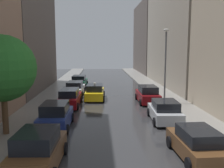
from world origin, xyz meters
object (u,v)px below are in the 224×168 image
parked_car_left_fifth (79,82)px  taxi_midroad (95,92)px  parked_car_right_second (165,111)px  parked_car_left_nearest (38,150)px  parked_car_left_second (56,116)px  parked_car_right_third (148,95)px  street_tree_left (2,68)px  parked_car_left_fourth (75,88)px  parked_car_right_nearest (197,144)px  parked_car_left_third (70,98)px  lamp_post_right (166,60)px

parked_car_left_fifth → taxi_midroad: taxi_midroad is taller
parked_car_right_second → parked_car_left_nearest: bearing=135.2°
parked_car_right_second → parked_car_left_second: bearing=101.6°
parked_car_right_third → parked_car_left_second: bearing=134.5°
street_tree_left → parked_car_left_second: bearing=26.6°
parked_car_left_nearest → parked_car_left_fifth: (-0.05, 24.43, -0.05)m
parked_car_right_third → taxi_midroad: taxi_midroad is taller
parked_car_left_fourth → parked_car_right_nearest: bearing=-154.2°
street_tree_left → parked_car_left_fifth: bearing=81.5°
parked_car_left_second → parked_car_left_third: (0.18, 6.64, -0.05)m
parked_car_left_fourth → parked_car_left_nearest: bearing=-177.4°
street_tree_left → parked_car_left_third: bearing=69.4°
parked_car_left_fourth → parked_car_right_third: parked_car_right_third is taller
parked_car_left_second → parked_car_right_second: 8.01m
street_tree_left → lamp_post_right: lamp_post_right is taller
parked_car_left_second → parked_car_right_second: parked_car_left_second is taller
parked_car_left_second → taxi_midroad: bearing=-13.5°
parked_car_left_second → lamp_post_right: 12.55m
parked_car_left_nearest → parked_car_left_second: (-0.20, 5.87, 0.00)m
parked_car_left_second → parked_car_right_nearest: parked_car_left_second is taller
parked_car_right_third → parked_car_right_nearest: bearing=179.3°
lamp_post_right → parked_car_right_third: bearing=165.7°
parked_car_left_third → street_tree_left: 9.29m
parked_car_left_fifth → parked_car_left_fourth: bearing=-177.6°
taxi_midroad → street_tree_left: 12.88m
parked_car_right_third → lamp_post_right: lamp_post_right is taller
parked_car_left_fifth → parked_car_right_third: (7.72, -10.67, 0.02)m
parked_car_left_second → parked_car_left_nearest: bearing=-177.1°
lamp_post_right → taxi_midroad: bearing=161.9°
lamp_post_right → parked_car_left_third: bearing=-174.9°
parked_car_left_fifth → street_tree_left: bearing=173.9°
parked_car_right_nearest → parked_car_right_third: 13.11m
parked_car_right_nearest → parked_car_right_third: size_ratio=0.97×
parked_car_left_fourth → parked_car_left_fifth: size_ratio=1.06×
parked_car_right_second → street_tree_left: size_ratio=0.70×
parked_car_left_third → parked_car_left_fourth: 5.96m
parked_car_left_nearest → parked_car_left_fifth: size_ratio=0.93×
parked_car_left_nearest → parked_car_left_fifth: bearing=2.2°
parked_car_left_fifth → taxi_midroad: size_ratio=1.02×
street_tree_left → lamp_post_right: size_ratio=0.86×
parked_car_left_fifth → street_tree_left: (-3.00, -19.99, 3.46)m
taxi_midroad → lamp_post_right: (6.97, -2.28, 3.50)m
parked_car_left_second → street_tree_left: (-2.85, -1.43, 3.41)m
parked_car_left_nearest → parked_car_right_second: 10.52m
lamp_post_right → parked_car_left_fourth: bearing=151.2°
parked_car_left_third → parked_car_left_fifth: (-0.03, 11.91, 0.00)m
parked_car_right_second → taxi_midroad: size_ratio=0.96×
parked_car_right_third → street_tree_left: street_tree_left is taller
parked_car_left_nearest → parked_car_right_third: parked_car_left_nearest is taller
parked_car_left_nearest → parked_car_right_second: parked_car_left_nearest is taller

